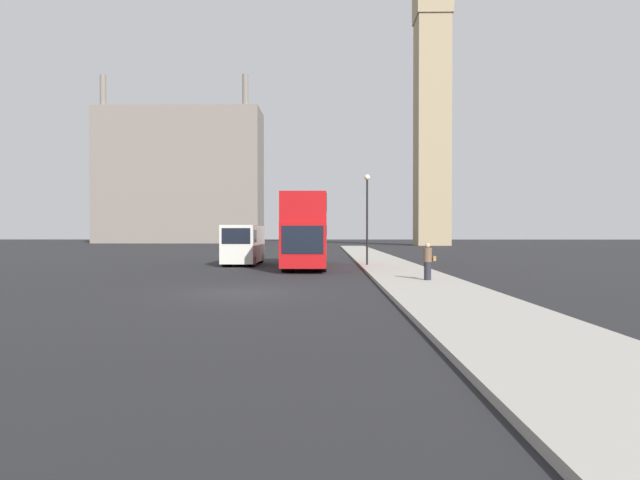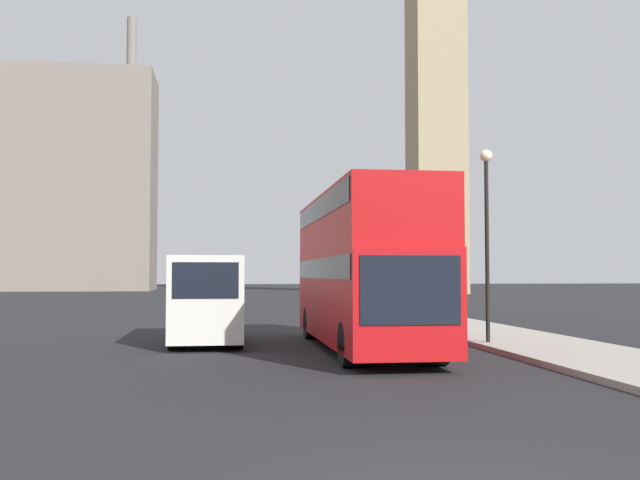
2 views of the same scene
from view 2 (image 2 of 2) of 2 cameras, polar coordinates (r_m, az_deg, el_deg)
name	(u,v)px [view 2 (image 2 of 2)]	position (r m, az deg, el deg)	size (l,w,h in m)	color
clock_tower	(435,17)	(84.14, 9.20, 17.19)	(6.01, 6.18, 59.90)	tan
building_block_distant	(17,180)	(100.17, -23.07, 4.43)	(34.68, 10.12, 34.75)	slate
red_double_decker_bus	(363,263)	(19.87, 3.43, -1.88)	(2.47, 10.29, 4.29)	#B71114
white_van	(208,297)	(22.04, -8.97, -4.55)	(2.10, 5.70, 2.61)	silver
street_lamp	(487,215)	(21.24, 13.19, 1.99)	(0.36, 0.36, 5.58)	black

